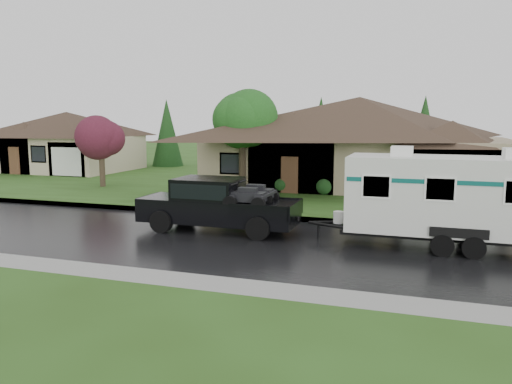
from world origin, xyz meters
TOP-DOWN VIEW (x-y plane):
  - ground at (0.00, 0.00)m, footprint 140.00×140.00m
  - road at (0.00, -2.00)m, footprint 140.00×8.00m
  - curb at (0.00, 2.25)m, footprint 140.00×0.50m
  - lawn at (0.00, 15.00)m, footprint 140.00×26.00m
  - house_main at (2.29, 13.84)m, footprint 19.44×10.80m
  - house_far at (-21.78, 15.85)m, footprint 10.80×8.64m
  - tree_left_green at (-4.06, 8.87)m, footprint 3.59×3.59m
  - tree_red at (-13.18, 8.16)m, footprint 2.73×2.73m
  - shrub_row at (2.00, 9.30)m, footprint 13.60×1.00m
  - pickup_truck at (-1.75, -0.64)m, footprint 6.22×2.36m
  - travel_trailer at (7.06, -0.64)m, footprint 7.67×2.69m

SIDE VIEW (x-z plane):
  - ground at x=0.00m, z-range 0.00..0.00m
  - road at x=0.00m, z-range 0.00..0.01m
  - curb at x=0.00m, z-range 0.00..0.15m
  - lawn at x=0.00m, z-range 0.00..0.15m
  - shrub_row at x=2.00m, z-range 0.15..1.15m
  - pickup_truck at x=-1.75m, z-range 0.07..2.15m
  - travel_trailer at x=7.06m, z-range 0.10..3.54m
  - house_far at x=-21.78m, z-range 0.07..5.87m
  - tree_red at x=-13.18m, z-range 1.02..5.53m
  - house_main at x=2.29m, z-range 0.14..7.04m
  - tree_left_green at x=-4.06m, z-range 1.30..7.25m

